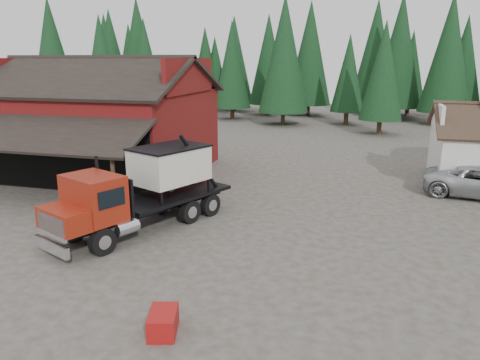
# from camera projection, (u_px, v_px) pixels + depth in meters

# --- Properties ---
(ground) EXTENTS (120.00, 120.00, 0.00)m
(ground) POSITION_uv_depth(u_px,v_px,m) (217.00, 245.00, 17.98)
(ground) COLOR #413B33
(ground) RESTS_ON ground
(red_barn) EXTENTS (12.80, 13.63, 7.18)m
(red_barn) POSITION_uv_depth(u_px,v_px,m) (102.00, 128.00, 29.45)
(red_barn) COLOR maroon
(red_barn) RESTS_ON ground
(conifer_backdrop) EXTENTS (76.00, 16.00, 16.00)m
(conifer_backdrop) POSITION_uv_depth(u_px,v_px,m) (327.00, 117.00, 57.05)
(conifer_backdrop) COLOR black
(conifer_backdrop) RESTS_ON ground
(near_pine_a) EXTENTS (4.40, 4.40, 11.40)m
(near_pine_a) POSITION_uv_depth(u_px,v_px,m) (102.00, 64.00, 48.29)
(near_pine_a) COLOR #382619
(near_pine_a) RESTS_ON ground
(near_pine_b) EXTENTS (3.96, 3.96, 10.40)m
(near_pine_b) POSITION_uv_depth(u_px,v_px,m) (383.00, 71.00, 42.80)
(near_pine_b) COLOR #382619
(near_pine_b) RESTS_ON ground
(near_pine_d) EXTENTS (5.28, 5.28, 13.40)m
(near_pine_d) POSITION_uv_depth(u_px,v_px,m) (284.00, 54.00, 48.81)
(near_pine_d) COLOR #382619
(near_pine_d) RESTS_ON ground
(feed_truck) EXTENTS (5.44, 8.66, 3.82)m
(feed_truck) POSITION_uv_depth(u_px,v_px,m) (144.00, 187.00, 19.36)
(feed_truck) COLOR black
(feed_truck) RESTS_ON ground
(equip_box) EXTENTS (0.98, 1.25, 0.60)m
(equip_box) POSITION_uv_depth(u_px,v_px,m) (163.00, 322.00, 12.17)
(equip_box) COLOR maroon
(equip_box) RESTS_ON ground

